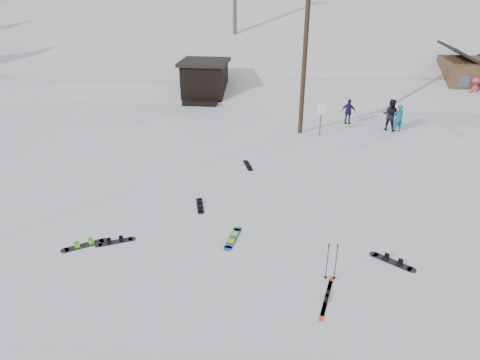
# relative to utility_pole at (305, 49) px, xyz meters

# --- Properties ---
(ground) EXTENTS (200.00, 200.00, 0.00)m
(ground) POSITION_rel_utility_pole_xyz_m (-2.00, -14.00, -4.68)
(ground) COLOR silver
(ground) RESTS_ON ground
(ski_slope) EXTENTS (60.00, 85.24, 65.97)m
(ski_slope) POSITION_rel_utility_pole_xyz_m (-2.00, 41.00, -16.68)
(ski_slope) COLOR silver
(ski_slope) RESTS_ON ground
(ridge_left) EXTENTS (47.54, 95.03, 58.38)m
(ridge_left) POSITION_rel_utility_pole_xyz_m (-38.00, 34.00, -15.68)
(ridge_left) COLOR silver
(ridge_left) RESTS_ON ground
(treeline_left) EXTENTS (20.00, 64.00, 10.00)m
(treeline_left) POSITION_rel_utility_pole_xyz_m (-36.00, 26.00, -4.68)
(treeline_left) COLOR black
(treeline_left) RESTS_ON ground
(treeline_crest) EXTENTS (50.00, 6.00, 10.00)m
(treeline_crest) POSITION_rel_utility_pole_xyz_m (-2.00, 72.00, -4.68)
(treeline_crest) COLOR black
(treeline_crest) RESTS_ON ski_slope
(utility_pole) EXTENTS (2.00, 0.26, 9.00)m
(utility_pole) POSITION_rel_utility_pole_xyz_m (0.00, 0.00, 0.00)
(utility_pole) COLOR #3A2819
(utility_pole) RESTS_ON ground
(trail_sign) EXTENTS (0.50, 0.09, 1.85)m
(trail_sign) POSITION_rel_utility_pole_xyz_m (1.10, -0.42, -3.41)
(trail_sign) COLOR #595B60
(trail_sign) RESTS_ON ground
(lift_hut) EXTENTS (3.40, 4.10, 2.75)m
(lift_hut) POSITION_rel_utility_pole_xyz_m (-7.00, 6.94, -3.32)
(lift_hut) COLOR black
(lift_hut) RESTS_ON ground
(cabin) EXTENTS (5.39, 4.40, 3.77)m
(cabin) POSITION_rel_utility_pole_xyz_m (13.00, 10.00, -3.20)
(cabin) COLOR brown
(cabin) RESTS_ON ground
(hero_snowboard) EXTENTS (0.46, 1.54, 0.11)m
(hero_snowboard) POSITION_rel_utility_pole_xyz_m (-2.32, -11.54, -4.65)
(hero_snowboard) COLOR #175D98
(hero_snowboard) RESTS_ON ground
(hero_skis) EXTENTS (0.52, 1.88, 0.10)m
(hero_skis) POSITION_rel_utility_pole_xyz_m (0.74, -14.21, -4.65)
(hero_skis) COLOR red
(hero_skis) RESTS_ON ground
(ski_poles) EXTENTS (0.35, 0.09, 1.26)m
(ski_poles) POSITION_rel_utility_pole_xyz_m (0.88, -13.35, -4.04)
(ski_poles) COLOR black
(ski_poles) RESTS_ON ground
(board_scatter_a) EXTENTS (1.25, 0.76, 0.10)m
(board_scatter_a) POSITION_rel_utility_pole_xyz_m (-6.28, -12.26, -4.66)
(board_scatter_a) COLOR black
(board_scatter_a) RESTS_ON ground
(board_scatter_b) EXTENTS (0.55, 1.31, 0.09)m
(board_scatter_b) POSITION_rel_utility_pole_xyz_m (-3.93, -9.40, -4.66)
(board_scatter_b) COLOR black
(board_scatter_b) RESTS_ON ground
(board_scatter_c) EXTENTS (1.32, 1.01, 0.11)m
(board_scatter_c) POSITION_rel_utility_pole_xyz_m (-7.23, -12.59, -4.65)
(board_scatter_c) COLOR black
(board_scatter_c) RESTS_ON ground
(board_scatter_d) EXTENTS (1.32, 0.98, 0.11)m
(board_scatter_d) POSITION_rel_utility_pole_xyz_m (2.91, -12.25, -4.65)
(board_scatter_d) COLOR black
(board_scatter_d) RESTS_ON ground
(board_scatter_f) EXTENTS (0.62, 1.28, 0.09)m
(board_scatter_f) POSITION_rel_utility_pole_xyz_m (-2.48, -5.20, -4.66)
(board_scatter_f) COLOR black
(board_scatter_f) RESTS_ON ground
(skier_teal) EXTENTS (0.66, 0.51, 1.60)m
(skier_teal) POSITION_rel_utility_pole_xyz_m (5.60, 0.89, -3.88)
(skier_teal) COLOR #0C677B
(skier_teal) RESTS_ON ground
(skier_dark) EXTENTS (1.12, 1.03, 1.86)m
(skier_dark) POSITION_rel_utility_pole_xyz_m (5.17, 1.09, -3.75)
(skier_dark) COLOR black
(skier_dark) RESTS_ON ground
(skier_pink) EXTENTS (1.36, 1.14, 1.83)m
(skier_pink) POSITION_rel_utility_pole_xyz_m (12.14, 7.84, -3.76)
(skier_pink) COLOR #D24A50
(skier_pink) RESTS_ON ground
(skier_navy) EXTENTS (0.98, 0.67, 1.55)m
(skier_navy) POSITION_rel_utility_pole_xyz_m (2.89, 1.93, -3.91)
(skier_navy) COLOR #1C1940
(skier_navy) RESTS_ON ground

